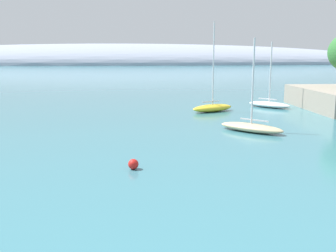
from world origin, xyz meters
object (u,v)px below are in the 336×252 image
sailboat_white_near_shore (269,104)px  mooring_buoy_red (133,164)px  sailboat_sand_outer_mooring (251,127)px  sailboat_yellow_mid_mooring (213,107)px

sailboat_white_near_shore → mooring_buoy_red: 31.98m
sailboat_white_near_shore → sailboat_sand_outer_mooring: (-6.85, -15.87, -0.01)m
sailboat_yellow_mid_mooring → mooring_buoy_red: size_ratio=16.57×
sailboat_white_near_shore → sailboat_yellow_mid_mooring: size_ratio=0.79×
sailboat_yellow_mid_mooring → sailboat_sand_outer_mooring: sailboat_yellow_mid_mooring is taller
sailboat_yellow_mid_mooring → sailboat_sand_outer_mooring: size_ratio=1.28×
sailboat_white_near_shore → sailboat_yellow_mid_mooring: sailboat_yellow_mid_mooring is taller
sailboat_white_near_shore → mooring_buoy_red: size_ratio=13.17×
sailboat_yellow_mid_mooring → mooring_buoy_red: 25.25m
sailboat_yellow_mid_mooring → sailboat_sand_outer_mooring: 12.57m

